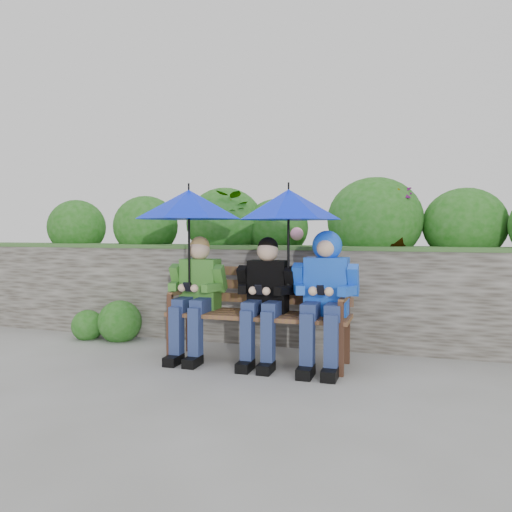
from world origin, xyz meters
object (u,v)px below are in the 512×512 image
(boy_middle, at_px, (265,294))
(umbrella_left, at_px, (189,205))
(boy_left, at_px, (196,291))
(umbrella_right, at_px, (288,205))
(park_bench, at_px, (260,307))
(boy_right, at_px, (325,288))

(boy_middle, distance_m, umbrella_left, 1.09)
(boy_left, bearing_deg, umbrella_left, -172.69)
(umbrella_left, bearing_deg, umbrella_right, 2.01)
(umbrella_left, bearing_deg, park_bench, 7.40)
(boy_right, distance_m, umbrella_left, 1.46)
(boy_middle, relative_size, umbrella_right, 1.22)
(park_bench, xyz_separation_m, boy_left, (-0.60, -0.08, 0.13))
(boy_right, xyz_separation_m, umbrella_right, (-0.33, 0.02, 0.72))
(park_bench, height_order, boy_middle, boy_middle)
(boy_left, distance_m, umbrella_left, 0.80)
(umbrella_left, bearing_deg, boy_left, 7.31)
(park_bench, xyz_separation_m, umbrella_left, (-0.66, -0.09, 0.93))
(boy_left, height_order, boy_right, boy_right)
(park_bench, height_order, umbrella_left, umbrella_left)
(boy_middle, xyz_separation_m, boy_right, (0.53, 0.01, 0.07))
(park_bench, bearing_deg, boy_middle, -49.18)
(umbrella_left, xyz_separation_m, umbrella_right, (0.94, 0.03, -0.01))
(boy_middle, bearing_deg, boy_right, 0.82)
(boy_left, height_order, umbrella_left, umbrella_left)
(boy_middle, xyz_separation_m, umbrella_right, (0.21, 0.02, 0.79))
(boy_middle, bearing_deg, park_bench, 130.82)
(boy_right, height_order, umbrella_left, umbrella_left)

